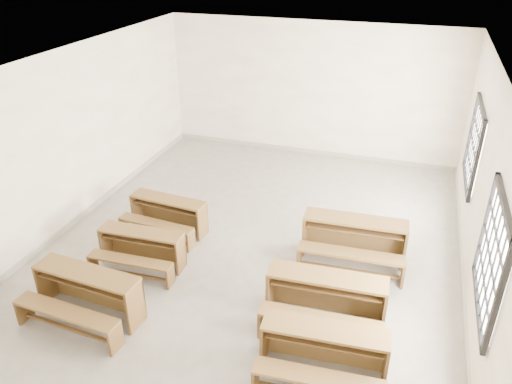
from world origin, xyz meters
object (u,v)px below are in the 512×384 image
(desk_set_2, at_px, (167,213))
(desk_set_4, at_px, (326,296))
(desk_set_3, at_px, (324,350))
(desk_set_1, at_px, (141,246))
(desk_set_5, at_px, (354,237))
(desk_set_0, at_px, (87,291))

(desk_set_2, relative_size, desk_set_4, 0.87)
(desk_set_3, bearing_deg, desk_set_1, 153.90)
(desk_set_5, bearing_deg, desk_set_0, -145.80)
(desk_set_1, height_order, desk_set_3, desk_set_3)
(desk_set_4, relative_size, desk_set_5, 0.98)
(desk_set_1, height_order, desk_set_2, desk_set_2)
(desk_set_1, relative_size, desk_set_5, 0.82)
(desk_set_4, xyz_separation_m, desk_set_5, (0.15, 1.63, 0.01))
(desk_set_3, xyz_separation_m, desk_set_4, (-0.17, 0.97, 0.03))
(desk_set_1, xyz_separation_m, desk_set_5, (3.29, 1.24, 0.08))
(desk_set_3, bearing_deg, desk_set_5, 86.40)
(desk_set_0, height_order, desk_set_4, desk_set_4)
(desk_set_1, distance_m, desk_set_5, 3.52)
(desk_set_1, xyz_separation_m, desk_set_4, (3.14, -0.38, 0.07))
(desk_set_1, distance_m, desk_set_3, 3.57)
(desk_set_2, distance_m, desk_set_3, 4.19)
(desk_set_3, height_order, desk_set_4, desk_set_4)
(desk_set_1, relative_size, desk_set_3, 0.89)
(desk_set_2, height_order, desk_set_4, desk_set_4)
(desk_set_3, bearing_deg, desk_set_2, 140.11)
(desk_set_0, relative_size, desk_set_1, 1.16)
(desk_set_1, bearing_deg, desk_set_4, -9.32)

